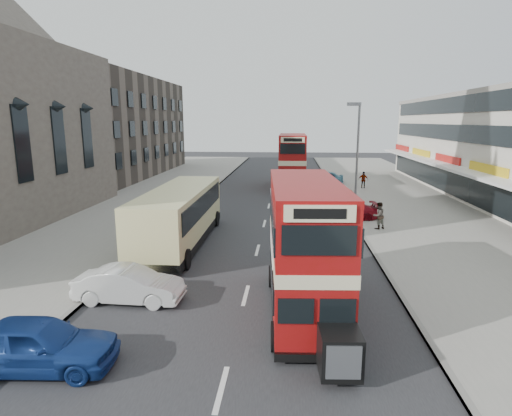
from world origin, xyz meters
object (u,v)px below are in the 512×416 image
at_px(car_right_b, 329,193).
at_px(car_left_front, 129,285).
at_px(car_left_near, 37,344).
at_px(street_lamp, 357,149).
at_px(pedestrian_near, 379,215).
at_px(cyclist, 320,198).
at_px(bus_second, 292,161).
at_px(coach, 180,214).
at_px(car_right_c, 324,177).
at_px(car_right_a, 345,211).
at_px(bus_main, 305,248).
at_px(pedestrian_far, 363,180).

bearing_deg(car_right_b, car_left_front, -22.23).
bearing_deg(car_left_near, street_lamp, -32.45).
xyz_separation_m(car_left_front, pedestrian_near, (11.64, 11.55, 0.33)).
bearing_deg(cyclist, bus_second, 108.11).
height_order(bus_second, coach, bus_second).
bearing_deg(car_right_c, car_right_a, 1.58).
xyz_separation_m(bus_second, car_left_front, (-6.27, -28.79, -2.10)).
bearing_deg(coach, car_left_near, -94.10).
relative_size(bus_second, car_right_c, 2.33).
xyz_separation_m(car_right_c, cyclist, (-1.35, -12.66, -0.01)).
distance_m(bus_main, car_left_near, 8.78).
bearing_deg(car_left_front, pedestrian_near, -43.18).
relative_size(street_lamp, cyclist, 3.88).
bearing_deg(pedestrian_near, car_right_c, -113.41).
relative_size(bus_main, car_left_near, 1.92).
xyz_separation_m(bus_main, car_left_front, (-6.63, 0.34, -1.76)).
bearing_deg(pedestrian_near, car_right_a, -85.77).
xyz_separation_m(street_lamp, bus_second, (-4.63, 11.86, -2.00)).
bearing_deg(bus_main, pedestrian_near, -116.53).
bearing_deg(car_right_a, car_left_front, -42.43).
height_order(bus_second, car_right_c, bus_second).
bearing_deg(pedestrian_near, street_lamp, -110.69).
xyz_separation_m(car_right_b, pedestrian_far, (3.95, 5.84, 0.41)).
height_order(car_left_near, pedestrian_far, pedestrian_far).
distance_m(coach, pedestrian_far, 24.44).
xyz_separation_m(coach, car_left_front, (0.07, -7.85, -1.04)).
height_order(car_left_front, car_right_c, car_right_c).
bearing_deg(car_right_b, car_right_a, 3.63).
relative_size(coach, car_left_near, 2.50).
xyz_separation_m(bus_second, car_left_near, (-7.15, -33.35, -2.03)).
height_order(coach, car_right_b, coach).
distance_m(car_left_near, car_right_a, 21.69).
height_order(bus_main, car_right_a, bus_main).
relative_size(street_lamp, bus_main, 0.96).
bearing_deg(bus_second, pedestrian_far, 175.37).
height_order(street_lamp, pedestrian_far, street_lamp).
bearing_deg(coach, cyclist, 52.44).
height_order(car_left_near, car_right_b, car_left_near).
height_order(car_left_front, car_right_b, car_left_front).
bearing_deg(car_left_near, car_left_front, -14.60).
bearing_deg(cyclist, car_right_c, 89.21).
bearing_deg(bus_main, car_left_near, 25.70).
relative_size(street_lamp, pedestrian_near, 4.73).
height_order(car_left_front, pedestrian_near, pedestrian_near).
height_order(street_lamp, coach, street_lamp).
distance_m(coach, pedestrian_near, 12.30).
height_order(car_left_near, car_left_front, car_left_near).
distance_m(coach, car_left_front, 7.92).
xyz_separation_m(car_right_a, pedestrian_near, (1.75, -2.71, 0.36)).
distance_m(car_right_a, car_right_c, 17.51).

